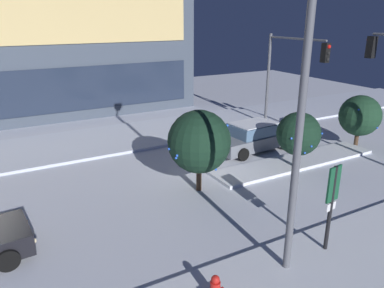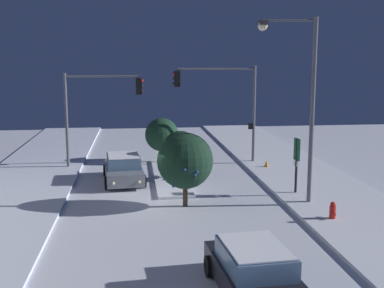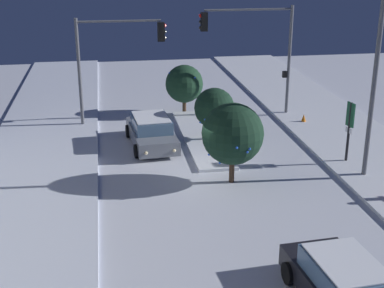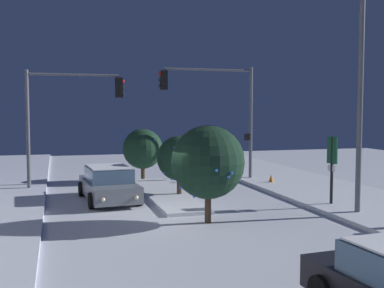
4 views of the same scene
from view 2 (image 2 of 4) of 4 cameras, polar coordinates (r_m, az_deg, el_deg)
The scene contains 15 objects.
ground at distance 22.90m, azimuth -2.09°, elevation -6.92°, with size 52.00×52.00×0.00m, color silver.
curb_strip_near at distance 24.67m, azimuth 15.97°, elevation -5.91°, with size 52.00×5.20×0.14m, color silver.
curb_strip_far at distance 23.55m, azimuth -21.09°, elevation -6.93°, with size 52.00×5.20×0.14m, color silver.
median_strip at distance 27.83m, azimuth -2.59°, elevation -3.78°, with size 9.00×1.80×0.14m, color silver.
car_near at distance 14.22m, azimuth 7.29°, elevation -14.59°, with size 4.67×2.38×1.49m.
car_far at distance 27.00m, azimuth -8.00°, elevation -2.88°, with size 4.78×2.42×1.49m.
traffic_light_corner_far_right at distance 30.22m, azimuth -10.87°, elevation 4.86°, with size 0.32×4.76×5.81m.
traffic_light_corner_near_right at distance 30.98m, azimuth 3.64°, elevation 5.56°, with size 0.32×5.29×6.25m.
street_lamp_arched at distance 22.29m, azimuth 12.32°, elevation 6.53°, with size 0.67×2.60×8.42m.
fire_hydrant at distance 21.09m, azimuth 16.07°, elevation -7.62°, with size 0.48×0.26×0.84m.
parking_info_sign at distance 24.37m, azimuth 12.10°, elevation -1.73°, with size 0.55×0.15×2.84m.
decorated_tree_median at distance 21.94m, azimuth -0.81°, elevation -1.98°, with size 2.59×2.54×3.38m.
decorated_tree_left_of_median at distance 31.99m, azimuth -3.55°, elevation 1.09°, with size 2.19×2.19×2.87m.
decorated_tree_right_of_median at distance 27.00m, azimuth -1.34°, elevation -0.57°, with size 2.02×2.01×2.75m.
construction_cone at distance 30.27m, azimuth 8.67°, elevation -2.38°, with size 0.36×0.36×0.55m, color orange.
Camera 2 is at (-21.87, 1.77, 6.54)m, focal length 45.75 mm.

